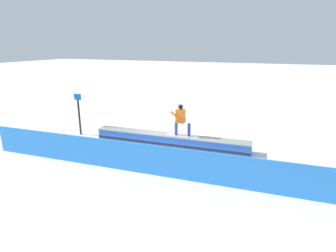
% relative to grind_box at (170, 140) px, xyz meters
% --- Properties ---
extents(ground_plane, '(120.00, 120.00, 0.00)m').
position_rel_grind_box_xyz_m(ground_plane, '(0.00, 0.00, -0.23)').
color(ground_plane, white).
extents(grind_box, '(7.23, 0.98, 0.50)m').
position_rel_grind_box_xyz_m(grind_box, '(0.00, 0.00, 0.00)').
color(grind_box, blue).
rests_on(grind_box, ground_plane).
extents(snowboarder, '(1.51, 0.47, 1.44)m').
position_rel_grind_box_xyz_m(snowboarder, '(-0.50, -0.02, 1.05)').
color(snowboarder, silver).
rests_on(snowboarder, grind_box).
extents(safety_fence, '(12.99, 0.65, 1.11)m').
position_rel_grind_box_xyz_m(safety_fence, '(0.00, 3.08, 0.33)').
color(safety_fence, '#2F83E4').
rests_on(safety_fence, ground_plane).
extents(trail_marker, '(0.40, 0.10, 2.11)m').
position_rel_grind_box_xyz_m(trail_marker, '(4.84, 0.26, 0.90)').
color(trail_marker, '#262628').
rests_on(trail_marker, ground_plane).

